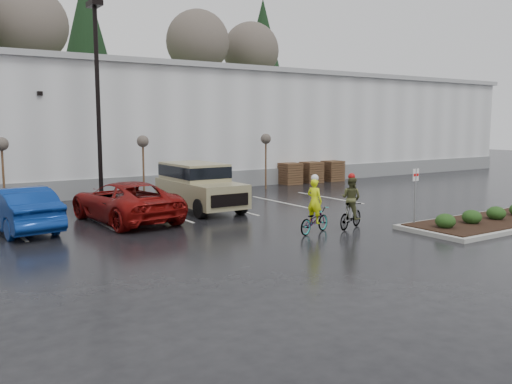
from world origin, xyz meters
TOP-DOWN VIEW (x-y plane):
  - ground at (0.00, 0.00)m, footprint 120.00×120.00m
  - warehouse at (0.00, 21.99)m, footprint 60.50×15.50m
  - wooded_ridge at (0.00, 45.00)m, footprint 80.00×25.00m
  - lamppost at (-4.00, 12.00)m, footprint 0.50×1.00m
  - sapling_west at (-8.00, 13.00)m, footprint 0.60×0.60m
  - sapling_mid at (-1.50, 13.00)m, footprint 0.60×0.60m
  - sapling_east at (6.00, 13.00)m, footprint 0.60×0.60m
  - pallet_stack_a at (8.50, 14.00)m, footprint 1.20×1.20m
  - pallet_stack_b at (10.20, 14.00)m, footprint 1.20×1.20m
  - pallet_stack_c at (12.00, 14.00)m, footprint 1.20×1.20m
  - curb_island at (7.00, -1.00)m, footprint 8.00×3.00m
  - mulch_bed at (7.00, -1.00)m, footprint 7.60×2.60m
  - shrub_a at (4.00, -1.00)m, footprint 0.70×0.70m
  - shrub_b at (5.50, -1.00)m, footprint 0.70×0.70m
  - shrub_c at (7.00, -1.00)m, footprint 0.70×0.70m
  - fire_lane_sign at (3.80, 0.20)m, footprint 0.30×0.05m
  - car_blue at (-8.38, 7.50)m, footprint 2.25×4.99m
  - car_red at (-4.56, 7.31)m, footprint 3.15×5.88m
  - suv_tan at (-0.86, 8.07)m, footprint 2.20×5.10m
  - cyclist_hivis at (0.15, 1.50)m, footprint 1.80×1.10m
  - cyclist_olive at (1.75, 1.37)m, footprint 1.62×0.97m

SIDE VIEW (x-z plane):
  - ground at x=0.00m, z-range 0.00..0.00m
  - curb_island at x=7.00m, z-range 0.00..0.15m
  - mulch_bed at x=7.00m, z-range 0.15..0.19m
  - shrub_a at x=4.00m, z-range 0.15..0.67m
  - shrub_b at x=5.50m, z-range 0.15..0.67m
  - shrub_c at x=7.00m, z-range 0.15..0.67m
  - cyclist_hivis at x=0.15m, z-range -0.38..1.68m
  - pallet_stack_a at x=8.50m, z-range 0.00..1.35m
  - pallet_stack_b at x=10.20m, z-range 0.00..1.35m
  - pallet_stack_c at x=12.00m, z-range 0.00..1.35m
  - cyclist_olive at x=1.75m, z-range -0.26..1.77m
  - car_red at x=-4.56m, z-range 0.00..1.57m
  - car_blue at x=-8.38m, z-range 0.00..1.59m
  - suv_tan at x=-0.86m, z-range 0.00..2.06m
  - fire_lane_sign at x=3.80m, z-range 0.31..2.51m
  - sapling_west at x=-8.00m, z-range 1.13..4.33m
  - sapling_mid at x=-1.50m, z-range 1.13..4.33m
  - sapling_east at x=6.00m, z-range 1.13..4.33m
  - wooded_ridge at x=0.00m, z-range 0.00..6.00m
  - warehouse at x=0.00m, z-range 0.05..7.25m
  - lamppost at x=-4.00m, z-range 1.07..10.30m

